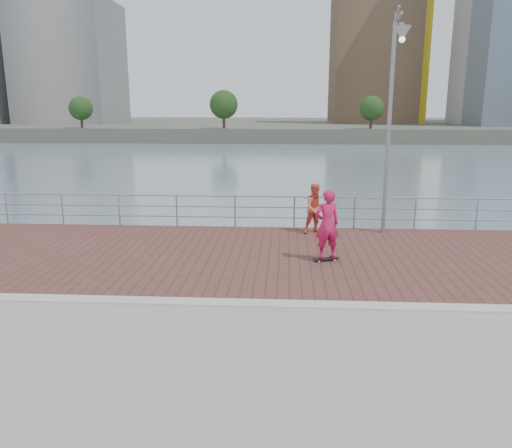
# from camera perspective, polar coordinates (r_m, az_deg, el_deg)

# --- Properties ---
(water) EXTENTS (400.00, 400.00, 0.00)m
(water) POSITION_cam_1_polar(r_m,az_deg,el_deg) (11.65, -0.62, -18.36)
(water) COLOR slate
(water) RESTS_ON ground
(brick_lane) EXTENTS (40.00, 6.80, 0.02)m
(brick_lane) POSITION_cam_1_polar(r_m,az_deg,el_deg) (14.12, 0.39, -3.61)
(brick_lane) COLOR brown
(brick_lane) RESTS_ON seawall
(curb) EXTENTS (40.00, 0.40, 0.06)m
(curb) POSITION_cam_1_polar(r_m,az_deg,el_deg) (10.73, -0.64, -9.08)
(curb) COLOR #B7B5AD
(curb) RESTS_ON seawall
(far_shore) EXTENTS (320.00, 95.00, 2.50)m
(far_shore) POSITION_cam_1_polar(r_m,az_deg,el_deg) (132.49, 3.16, 11.11)
(far_shore) COLOR #4C5142
(far_shore) RESTS_ON ground
(guardrail) EXTENTS (39.06, 0.06, 1.13)m
(guardrail) POSITION_cam_1_polar(r_m,az_deg,el_deg) (17.25, 0.99, 1.83)
(guardrail) COLOR #8C9EA8
(guardrail) RESTS_ON brick_lane
(street_lamp) EXTENTS (0.49, 1.42, 6.69)m
(street_lamp) POSITION_cam_1_polar(r_m,az_deg,el_deg) (16.26, 15.57, 15.05)
(street_lamp) COLOR gray
(street_lamp) RESTS_ON brick_lane
(skateboard) EXTENTS (0.73, 0.39, 0.08)m
(skateboard) POSITION_cam_1_polar(r_m,az_deg,el_deg) (13.71, 7.99, -3.94)
(skateboard) COLOR black
(skateboard) RESTS_ON brick_lane
(skateboarder) EXTENTS (0.79, 0.64, 1.88)m
(skateboarder) POSITION_cam_1_polar(r_m,az_deg,el_deg) (13.46, 8.12, -0.02)
(skateboarder) COLOR #CE1B51
(skateboarder) RESTS_ON skateboard
(bystander) EXTENTS (0.95, 0.84, 1.65)m
(bystander) POSITION_cam_1_polar(r_m,az_deg,el_deg) (16.50, 6.86, 1.75)
(bystander) COLOR #E65543
(bystander) RESTS_ON brick_lane
(skyline) EXTENTS (233.00, 41.00, 69.51)m
(skyline) POSITION_cam_1_polar(r_m,az_deg,el_deg) (119.36, 18.58, 22.46)
(skyline) COLOR #ADA38E
(skyline) RESTS_ON far_shore
(shoreline_trees) EXTENTS (169.78, 5.13, 6.84)m
(shoreline_trees) POSITION_cam_1_polar(r_m,az_deg,el_deg) (90.66, 20.48, 12.52)
(shoreline_trees) COLOR #473323
(shoreline_trees) RESTS_ON far_shore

